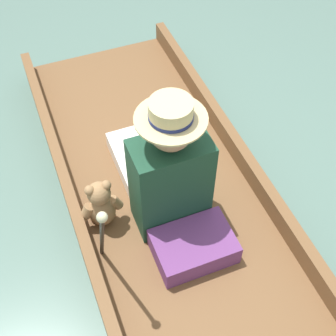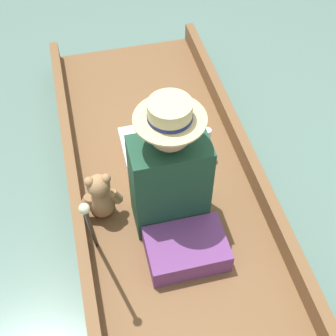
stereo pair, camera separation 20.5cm
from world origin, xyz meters
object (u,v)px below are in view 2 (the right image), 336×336
at_px(seated_person, 166,169).
at_px(walking_cane, 90,226).
at_px(wine_glass, 206,141).
at_px(teddy_bear, 101,197).

bearing_deg(seated_person, walking_cane, -152.42).
bearing_deg(wine_glass, teddy_bear, -157.59).
bearing_deg(seated_person, wine_glass, 30.45).
bearing_deg(wine_glass, walking_cane, -139.41).
xyz_separation_m(seated_person, teddy_bear, (-0.35, 0.01, -0.15)).
xyz_separation_m(wine_glass, walking_cane, (-0.74, -0.63, 0.30)).
xyz_separation_m(teddy_bear, wine_glass, (0.67, 0.28, -0.01)).
bearing_deg(teddy_bear, wine_glass, 22.41).
distance_m(wine_glass, walking_cane, 1.02).
height_order(seated_person, teddy_bear, seated_person).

